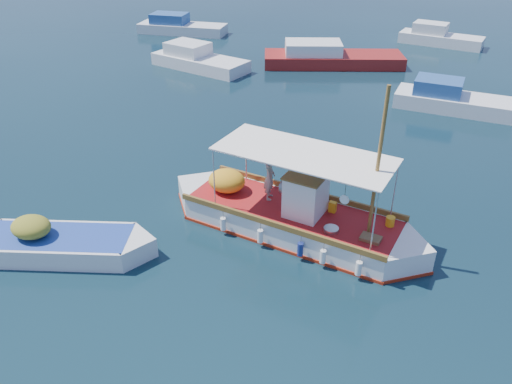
% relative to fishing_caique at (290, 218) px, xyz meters
% --- Properties ---
extents(ground, '(160.00, 160.00, 0.00)m').
position_rel_fishing_caique_xyz_m(ground, '(-0.55, -0.69, -0.52)').
color(ground, black).
rests_on(ground, ground).
extents(fishing_caique, '(9.57, 3.67, 5.90)m').
position_rel_fishing_caique_xyz_m(fishing_caique, '(0.00, 0.00, 0.00)').
color(fishing_caique, white).
rests_on(fishing_caique, ground).
extents(dinghy, '(6.09, 3.14, 1.56)m').
position_rel_fishing_caique_xyz_m(dinghy, '(-6.63, -3.96, -0.19)').
color(dinghy, white).
rests_on(dinghy, ground).
extents(bg_boat_nw, '(7.15, 3.94, 1.80)m').
position_rel_fishing_caique_xyz_m(bg_boat_nw, '(-11.63, 16.12, -0.03)').
color(bg_boat_nw, silver).
rests_on(bg_boat_nw, ground).
extents(bg_boat_n, '(9.80, 5.81, 1.80)m').
position_rel_fishing_caique_xyz_m(bg_boat_n, '(-3.46, 19.88, -0.03)').
color(bg_boat_n, maroon).
rests_on(bg_boat_n, ground).
extents(bg_boat_ne, '(6.22, 2.55, 1.80)m').
position_rel_fishing_caique_xyz_m(bg_boat_ne, '(4.68, 14.14, -0.03)').
color(bg_boat_ne, silver).
rests_on(bg_boat_ne, ground).
extents(bg_boat_far_w, '(7.61, 3.19, 1.80)m').
position_rel_fishing_caique_xyz_m(bg_boat_far_w, '(-17.53, 24.54, -0.03)').
color(bg_boat_far_w, silver).
rests_on(bg_boat_far_w, ground).
extents(bg_boat_far_n, '(6.45, 2.95, 1.80)m').
position_rel_fishing_caique_xyz_m(bg_boat_far_n, '(3.24, 28.44, -0.03)').
color(bg_boat_far_n, silver).
rests_on(bg_boat_far_n, ground).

